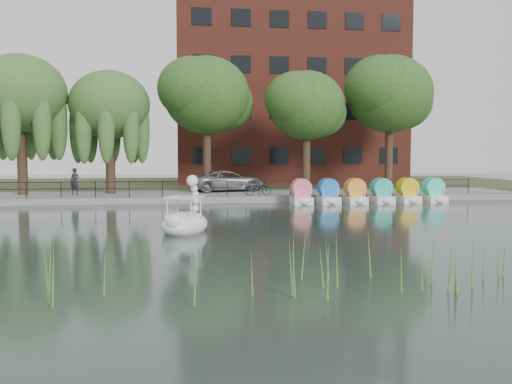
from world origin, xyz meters
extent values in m
plane|color=#344541|center=(0.00, 0.00, 0.00)|extent=(120.00, 120.00, 0.00)
cube|color=gray|center=(0.00, 16.00, 0.20)|extent=(40.00, 6.00, 0.40)
cube|color=gray|center=(0.00, 13.05, 0.20)|extent=(40.00, 0.25, 0.40)
cube|color=#47512D|center=(0.00, 30.00, 0.18)|extent=(60.00, 22.00, 0.36)
cylinder|color=black|center=(0.00, 13.25, 1.35)|extent=(32.00, 0.04, 0.04)
cylinder|color=black|center=(0.00, 13.25, 0.95)|extent=(32.00, 0.04, 0.04)
cylinder|color=black|center=(0.00, 13.25, 0.90)|extent=(0.05, 0.05, 1.00)
cube|color=#4C1E16|center=(7.00, 30.00, 9.36)|extent=(20.00, 10.00, 18.00)
cylinder|color=#473323|center=(-13.00, 16.50, 2.50)|extent=(0.60, 0.60, 4.20)
ellipsoid|color=#567D39|center=(-13.00, 16.50, 6.91)|extent=(5.88, 5.88, 5.00)
cylinder|color=#473323|center=(-7.50, 17.00, 2.30)|extent=(0.60, 0.60, 3.80)
ellipsoid|color=#567D39|center=(-7.50, 17.00, 6.29)|extent=(5.32, 5.32, 4.52)
cylinder|color=#473323|center=(-1.00, 18.00, 2.65)|extent=(0.60, 0.60, 4.50)
ellipsoid|color=#446D29|center=(-1.00, 18.00, 7.10)|extent=(6.00, 6.00, 5.10)
cylinder|color=#473323|center=(6.00, 17.50, 2.42)|extent=(0.60, 0.60, 4.05)
ellipsoid|color=#446D29|center=(6.00, 17.50, 6.43)|extent=(5.40, 5.40, 4.59)
cylinder|color=#473323|center=(12.50, 18.50, 2.76)|extent=(0.60, 0.60, 4.72)
ellipsoid|color=#446D29|center=(12.50, 18.50, 7.44)|extent=(6.30, 6.30, 5.36)
imported|color=gray|center=(0.40, 17.75, 1.24)|extent=(4.25, 6.58, 1.69)
imported|color=gray|center=(2.01, 13.82, 0.90)|extent=(0.85, 1.79, 1.00)
imported|color=black|center=(-9.64, 15.85, 1.39)|extent=(0.84, 0.70, 1.98)
ellipsoid|color=white|center=(-2.84, 0.34, 0.29)|extent=(2.52, 3.05, 0.58)
cube|color=white|center=(-2.88, 0.25, 0.58)|extent=(1.43, 1.48, 0.29)
cube|color=white|center=(-2.86, 0.29, 1.39)|extent=(1.62, 1.67, 0.06)
ellipsoid|color=white|center=(-3.26, -0.69, 0.53)|extent=(0.75, 0.67, 0.54)
sphere|color=white|center=(-2.51, 1.15, 1.99)|extent=(0.47, 0.47, 0.47)
cone|color=black|center=(-2.39, 1.43, 1.96)|extent=(0.27, 0.31, 0.19)
cylinder|color=yellow|center=(-2.44, 1.31, 1.97)|extent=(0.27, 0.19, 0.25)
cube|color=white|center=(4.37, 11.72, 0.22)|extent=(1.15, 1.70, 0.44)
cylinder|color=#F86588|center=(4.37, 11.82, 0.95)|extent=(0.90, 1.20, 0.90)
cube|color=white|center=(6.07, 11.72, 0.22)|extent=(1.15, 1.70, 0.44)
cylinder|color=blue|center=(6.07, 11.82, 0.95)|extent=(0.90, 1.20, 0.90)
cube|color=white|center=(7.77, 11.72, 0.22)|extent=(1.15, 1.70, 0.44)
cylinder|color=orange|center=(7.77, 11.82, 0.95)|extent=(0.90, 1.20, 0.90)
cube|color=white|center=(9.47, 11.72, 0.22)|extent=(1.15, 1.70, 0.44)
cylinder|color=#20BEAD|center=(9.47, 11.82, 0.95)|extent=(0.90, 1.20, 0.90)
cube|color=white|center=(11.17, 11.72, 0.22)|extent=(1.15, 1.70, 0.44)
cylinder|color=yellow|center=(11.17, 11.82, 0.95)|extent=(0.90, 1.20, 0.90)
cube|color=white|center=(12.87, 11.72, 0.22)|extent=(1.15, 1.70, 0.44)
cylinder|color=#34DFCF|center=(12.87, 11.82, 0.95)|extent=(0.90, 1.20, 0.90)
camera|label=1|loc=(-3.16, -22.06, 3.14)|focal=40.00mm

